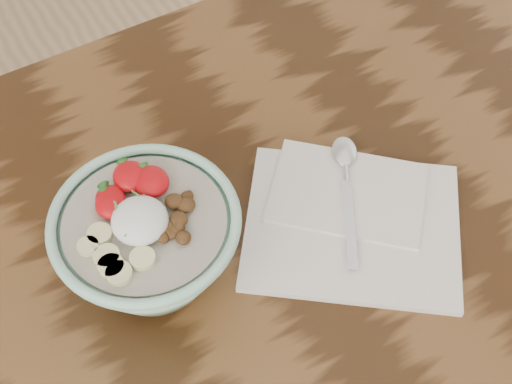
% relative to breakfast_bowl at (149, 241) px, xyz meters
% --- Properties ---
extents(table, '(1.60, 0.90, 0.75)m').
position_rel_breakfast_bowl_xyz_m(table, '(0.15, -0.05, -0.16)').
color(table, '#351E0D').
rests_on(table, ground).
extents(breakfast_bowl, '(0.20, 0.20, 0.14)m').
position_rel_breakfast_bowl_xyz_m(breakfast_bowl, '(0.00, 0.00, 0.00)').
color(breakfast_bowl, '#9FD6BD').
rests_on(breakfast_bowl, table).
extents(napkin, '(0.33, 0.32, 0.02)m').
position_rel_breakfast_bowl_xyz_m(napkin, '(0.24, -0.06, -0.06)').
color(napkin, white).
rests_on(napkin, table).
extents(spoon, '(0.12, 0.18, 0.01)m').
position_rel_breakfast_bowl_xyz_m(spoon, '(0.27, 0.00, -0.05)').
color(spoon, silver).
rests_on(spoon, napkin).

